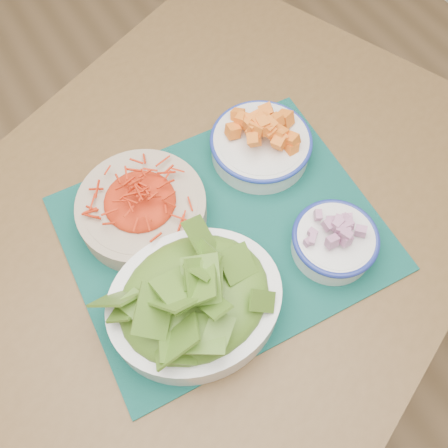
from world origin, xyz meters
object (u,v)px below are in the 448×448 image
Objects in this scene: lettuce_bowl at (194,298)px; onion_bowl at (335,240)px; squash_bowl at (261,140)px; table at (183,273)px; carrot_bowl at (141,205)px; placemat at (224,233)px.

lettuce_bowl reaches higher than onion_bowl.
table is at bearing -156.86° from squash_bowl.
squash_bowl reaches higher than carrot_bowl.
table is 0.13m from placemat.
placemat is at bearing -27.91° from table.
squash_bowl is (0.25, 0.01, 0.00)m from carrot_bowl.
onion_bowl reaches higher than placemat.
onion_bowl is at bearing -42.42° from carrot_bowl.
carrot_bowl reaches higher than onion_bowl.
lettuce_bowl is (-0.11, -0.10, 0.06)m from placemat.
placemat reaches higher than table.
squash_bowl is at bearing 1.03° from table.
squash_bowl is 0.76× the size of lettuce_bowl.
carrot_bowl is 0.80× the size of lettuce_bowl.
lettuce_bowl reaches higher than carrot_bowl.
placemat is 0.19m from onion_bowl.
carrot_bowl is 0.33m from onion_bowl.
table is 2.91× the size of placemat.
table is at bearing 84.39° from lettuce_bowl.
placemat is at bearing 138.66° from onion_bowl.
carrot_bowl is 1.06× the size of squash_bowl.
onion_bowl is (0.14, -0.12, 0.04)m from placemat.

